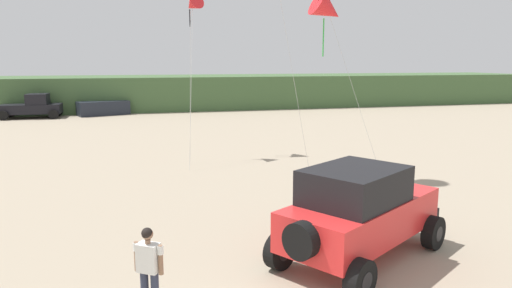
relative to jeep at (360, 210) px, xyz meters
The scene contains 7 objects.
dune_ridge 38.78m from the jeep, 101.48° to the left, with size 90.00×9.05×3.14m, color #426038.
jeep is the anchor object (origin of this frame).
person_watching 5.04m from the jeep, 166.01° to the right, with size 0.54×0.45×1.67m.
distant_pickup 34.58m from the jeep, 111.86° to the left, with size 4.65×2.47×1.98m.
distant_sedan 33.84m from the jeep, 102.74° to the left, with size 4.20×1.70×1.20m, color #1E232D.
kite_orange_streamer 14.76m from the jeep, 98.93° to the left, with size 1.32×3.89×7.82m.
kite_purple_stunt 9.85m from the jeep, 72.96° to the left, with size 2.26×2.83×7.29m.
Camera 1 is at (-2.10, -6.15, 4.66)m, focal length 33.14 mm.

